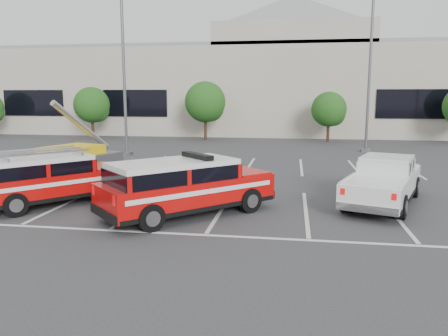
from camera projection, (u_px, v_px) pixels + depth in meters
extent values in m
plane|color=#343436|center=(223.00, 208.00, 14.35)|extent=(120.00, 120.00, 0.00)
cube|color=silver|center=(239.00, 182.00, 18.73)|extent=(23.00, 15.00, 0.01)
cube|color=#BEB1A1|center=(272.00, 92.00, 44.88)|extent=(60.00, 15.00, 8.00)
cube|color=gray|center=(273.00, 51.00, 44.20)|extent=(60.00, 15.00, 0.30)
cube|color=#BEB1A1|center=(293.00, 40.00, 42.29)|extent=(14.00, 12.00, 2.00)
pyramid|color=gray|center=(294.00, 12.00, 41.87)|extent=(15.98, 15.98, 3.20)
cylinder|color=#3F2B19|center=(93.00, 129.00, 37.96)|extent=(0.24, 0.24, 1.67)
sphere|color=#1A4312|center=(92.00, 105.00, 37.63)|extent=(3.07, 3.07, 3.07)
sphere|color=#1A4312|center=(97.00, 110.00, 37.84)|extent=(2.05, 2.05, 2.05)
cylinder|color=#3F2B19|center=(205.00, 129.00, 36.41)|extent=(0.24, 0.24, 1.84)
sphere|color=#1A4312|center=(205.00, 102.00, 36.04)|extent=(3.37, 3.37, 3.37)
sphere|color=#1A4312|center=(211.00, 108.00, 36.26)|extent=(2.24, 2.24, 2.24)
cylinder|color=#3F2B19|center=(328.00, 133.00, 34.89)|extent=(0.24, 0.24, 1.51)
sphere|color=#1A4312|center=(329.00, 109.00, 34.59)|extent=(2.77, 2.77, 2.77)
sphere|color=#1A4312|center=(334.00, 115.00, 34.79)|extent=(1.85, 1.85, 1.85)
cube|color=#59595E|center=(127.00, 153.00, 27.26)|extent=(0.60, 0.60, 0.20)
cylinder|color=#59595E|center=(124.00, 73.00, 26.46)|extent=(0.18, 0.18, 10.00)
cube|color=#59595E|center=(365.00, 150.00, 28.84)|extent=(0.60, 0.60, 0.20)
cylinder|color=#59595E|center=(369.00, 75.00, 28.04)|extent=(0.18, 0.18, 10.00)
cube|color=#B40908|center=(188.00, 191.00, 13.47)|extent=(5.21, 5.17, 0.82)
cube|color=black|center=(174.00, 173.00, 13.08)|extent=(3.98, 3.96, 0.43)
cube|color=silver|center=(174.00, 163.00, 13.04)|extent=(3.90, 3.88, 0.16)
cube|color=black|center=(197.00, 156.00, 13.49)|extent=(1.21, 1.22, 0.15)
cube|color=silver|center=(383.00, 184.00, 14.80)|extent=(3.50, 5.51, 0.75)
cube|color=black|center=(387.00, 166.00, 15.11)|extent=(2.19, 2.30, 0.39)
cube|color=silver|center=(387.00, 158.00, 15.06)|extent=(2.14, 2.25, 0.14)
cube|color=#B40908|center=(54.00, 183.00, 14.86)|extent=(4.50, 4.86, 0.79)
cube|color=black|center=(39.00, 167.00, 14.45)|extent=(3.42, 3.62, 0.41)
cube|color=silver|center=(38.00, 159.00, 14.41)|extent=(3.35, 3.54, 0.15)
cube|color=#A5A5A8|center=(38.00, 151.00, 14.37)|extent=(3.26, 3.40, 0.06)
cube|color=#59595E|center=(73.00, 168.00, 18.67)|extent=(3.46, 4.39, 1.17)
cube|color=gold|center=(72.00, 151.00, 18.55)|extent=(2.37, 2.77, 0.43)
cylinder|color=#A5A5A8|center=(82.00, 126.00, 18.94)|extent=(1.25, 3.03, 2.29)
cube|color=#59595E|center=(20.00, 175.00, 18.38)|extent=(1.42, 1.56, 0.75)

